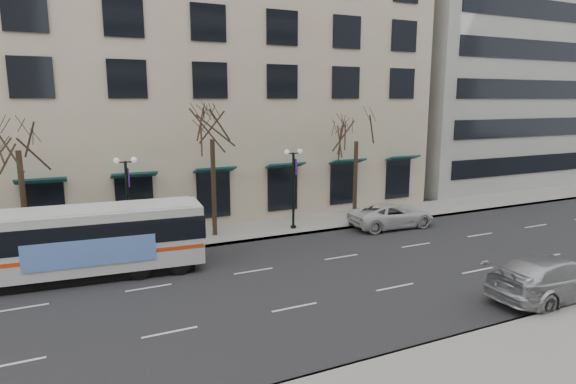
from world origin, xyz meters
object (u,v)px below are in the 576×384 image
tree_far_left (16,131)px  city_bus (70,241)px  tree_far_right (357,127)px  white_pickup (391,215)px  lamp_post_left (128,199)px  silver_car (553,277)px  tree_far_mid (212,123)px  lamp_post_right (293,185)px

tree_far_left → city_bus: size_ratio=0.67×
tree_far_right → white_pickup: size_ratio=1.42×
city_bus → white_pickup: bearing=8.5°
lamp_post_left → white_pickup: 16.44m
lamp_post_left → city_bus: bearing=-133.0°
lamp_post_left → tree_far_left: bearing=173.2°
tree_far_right → silver_car: bearing=-88.8°
city_bus → tree_far_left: bearing=121.8°
tree_far_right → silver_car: 15.81m
tree_far_mid → city_bus: tree_far_mid is taller
tree_far_mid → silver_car: bearing=-55.2°
silver_car → white_pickup: 12.25m
tree_far_mid → city_bus: 10.26m
tree_far_left → lamp_post_right: 15.48m
tree_far_left → tree_far_right: size_ratio=1.03×
tree_far_left → tree_far_mid: 10.00m
tree_far_mid → lamp_post_right: tree_far_mid is taller
silver_car → white_pickup: (0.88, 12.22, -0.12)m
tree_far_left → tree_far_mid: tree_far_mid is taller
tree_far_mid → city_bus: (-8.03, -3.86, -5.09)m
tree_far_left → lamp_post_left: 6.29m
lamp_post_right → tree_far_right: bearing=6.9°
tree_far_right → city_bus: tree_far_right is taller
tree_far_mid → white_pickup: size_ratio=1.51×
lamp_post_right → silver_car: (5.30, -14.22, -2.04)m
tree_far_right → lamp_post_right: (-4.99, -0.60, -3.48)m
tree_far_mid → tree_far_right: tree_far_mid is taller
tree_far_left → city_bus: tree_far_left is taller
city_bus → silver_car: bearing=-26.1°
tree_far_mid → tree_far_right: (10.00, -0.00, -0.48)m
tree_far_mid → silver_car: tree_far_mid is taller
tree_far_left → lamp_post_left: bearing=-6.8°
lamp_post_left → city_bus: 4.60m
white_pickup → city_bus: bearing=96.4°
city_bus → silver_car: city_bus is taller
tree_far_left → silver_car: 25.79m
lamp_post_right → silver_car: lamp_post_right is taller
tree_far_mid → lamp_post_right: size_ratio=1.64×
city_bus → lamp_post_right: bearing=18.8°
silver_car → lamp_post_left: bearing=46.3°
tree_far_right → white_pickup: 6.32m
lamp_post_left → city_bus: size_ratio=0.42×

